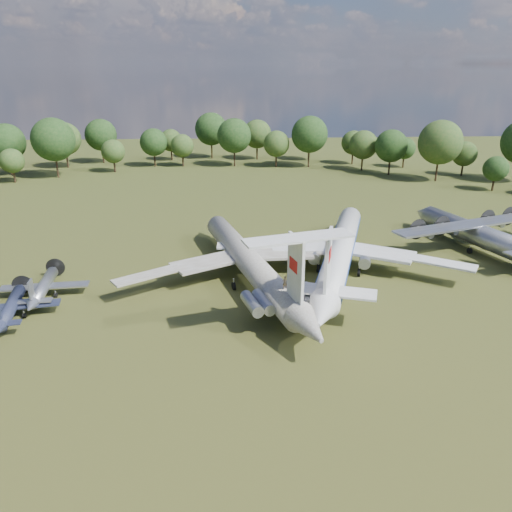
{
  "coord_description": "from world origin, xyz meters",
  "views": [
    {
      "loc": [
        2.3,
        -63.48,
        29.21
      ],
      "look_at": [
        5.78,
        -0.86,
        5.0
      ],
      "focal_mm": 35.0,
      "sensor_mm": 36.0,
      "label": 1
    }
  ],
  "objects_px": {
    "small_prop_west": "(11,310)",
    "person_on_il62": "(285,282)",
    "an12_transport": "(477,237)",
    "small_prop_northwest": "(44,289)",
    "tu104_jet": "(340,256)",
    "il62_airliner": "(249,266)"
  },
  "relations": [
    {
      "from": "tu104_jet",
      "to": "person_on_il62",
      "type": "relative_size",
      "value": 31.81
    },
    {
      "from": "small_prop_northwest",
      "to": "tu104_jet",
      "type": "bearing_deg",
      "value": 4.0
    },
    {
      "from": "il62_airliner",
      "to": "an12_transport",
      "type": "relative_size",
      "value": 1.42
    },
    {
      "from": "small_prop_northwest",
      "to": "person_on_il62",
      "type": "bearing_deg",
      "value": -22.03
    },
    {
      "from": "tu104_jet",
      "to": "an12_transport",
      "type": "xyz_separation_m",
      "value": [
        24.79,
        7.85,
        -0.25
      ]
    },
    {
      "from": "tu104_jet",
      "to": "small_prop_west",
      "type": "relative_size",
      "value": 3.29
    },
    {
      "from": "small_prop_west",
      "to": "person_on_il62",
      "type": "bearing_deg",
      "value": -15.81
    },
    {
      "from": "an12_transport",
      "to": "small_prop_west",
      "type": "distance_m",
      "value": 71.01
    },
    {
      "from": "tu104_jet",
      "to": "an12_transport",
      "type": "relative_size",
      "value": 1.46
    },
    {
      "from": "il62_airliner",
      "to": "person_on_il62",
      "type": "xyz_separation_m",
      "value": [
        3.61,
        -13.01,
        3.2
      ]
    },
    {
      "from": "il62_airliner",
      "to": "person_on_il62",
      "type": "height_order",
      "value": "person_on_il62"
    },
    {
      "from": "tu104_jet",
      "to": "small_prop_northwest",
      "type": "distance_m",
      "value": 41.82
    },
    {
      "from": "il62_airliner",
      "to": "an12_transport",
      "type": "distance_m",
      "value": 40.04
    },
    {
      "from": "an12_transport",
      "to": "small_prop_west",
      "type": "bearing_deg",
      "value": 177.55
    },
    {
      "from": "tu104_jet",
      "to": "an12_transport",
      "type": "bearing_deg",
      "value": 35.35
    },
    {
      "from": "an12_transport",
      "to": "person_on_il62",
      "type": "relative_size",
      "value": 21.76
    },
    {
      "from": "small_prop_west",
      "to": "person_on_il62",
      "type": "xyz_separation_m",
      "value": [
        33.14,
        -3.68,
        4.49
      ]
    },
    {
      "from": "il62_airliner",
      "to": "small_prop_west",
      "type": "height_order",
      "value": "il62_airliner"
    },
    {
      "from": "an12_transport",
      "to": "person_on_il62",
      "type": "bearing_deg",
      "value": -164.59
    },
    {
      "from": "an12_transport",
      "to": "person_on_il62",
      "type": "distance_m",
      "value": 42.46
    },
    {
      "from": "an12_transport",
      "to": "small_prop_northwest",
      "type": "relative_size",
      "value": 2.22
    },
    {
      "from": "person_on_il62",
      "to": "small_prop_northwest",
      "type": "bearing_deg",
      "value": -31.76
    }
  ]
}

